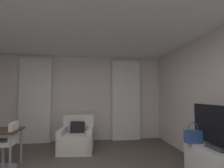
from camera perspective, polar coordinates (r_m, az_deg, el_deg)
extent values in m
cube|color=silver|center=(5.55, -9.66, -4.61)|extent=(5.12, 0.06, 2.60)
cube|color=white|center=(2.81, -11.43, 22.40)|extent=(5.12, 6.12, 0.06)
cube|color=silver|center=(5.64, -23.87, -4.84)|extent=(0.90, 0.06, 2.50)
cube|color=silver|center=(5.56, 4.67, -5.16)|extent=(0.90, 0.06, 2.50)
cube|color=silver|center=(4.70, -11.54, -18.18)|extent=(0.89, 0.93, 0.43)
cube|color=silver|center=(4.97, -10.86, -12.37)|extent=(0.83, 0.20, 0.43)
cube|color=silver|center=(4.65, -7.05, -17.50)|extent=(0.19, 0.87, 0.57)
cube|color=silver|center=(4.75, -15.90, -17.11)|extent=(0.19, 0.87, 0.57)
cube|color=black|center=(4.76, -11.26, -14.14)|extent=(0.37, 0.23, 0.37)
cylinder|color=#99999E|center=(4.31, -27.57, -17.40)|extent=(0.04, 0.04, 0.69)
cylinder|color=#99999E|center=(3.83, -30.39, -19.13)|extent=(0.04, 0.04, 0.69)
cylinder|color=gray|center=(4.10, -32.07, -19.67)|extent=(0.06, 0.06, 0.46)
cube|color=silver|center=(4.03, -31.94, -15.99)|extent=(0.41, 0.41, 0.08)
cube|color=silver|center=(3.93, -29.49, -13.28)|extent=(0.07, 0.36, 0.34)
cube|color=white|center=(3.44, 31.70, -22.25)|extent=(0.45, 1.25, 0.55)
cube|color=#333338|center=(3.35, 31.41, -17.32)|extent=(0.20, 0.36, 0.06)
cube|color=black|center=(3.29, 31.21, -11.46)|extent=(0.04, 1.12, 0.63)
cube|color=#335193|center=(3.57, 25.09, -15.31)|extent=(0.30, 0.14, 0.22)
torus|color=#335193|center=(3.54, 25.02, -12.78)|extent=(0.20, 0.02, 0.20)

